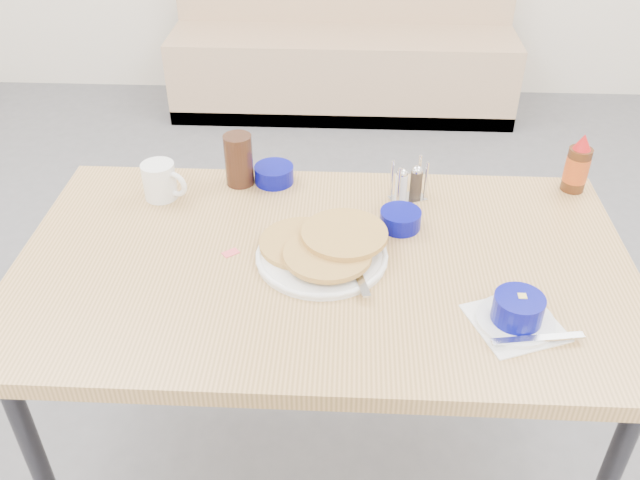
{
  "coord_description": "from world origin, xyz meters",
  "views": [
    {
      "loc": [
        0.05,
        -0.97,
        1.69
      ],
      "look_at": [
        -0.01,
        0.24,
        0.82
      ],
      "focal_mm": 38.0,
      "sensor_mm": 36.0,
      "label": 1
    }
  ],
  "objects_px": {
    "creamer_bowl": "(274,174)",
    "syrup_bottle": "(577,166)",
    "dining_table": "(324,281)",
    "amber_tumbler": "(239,160)",
    "butter_bowl": "(400,219)",
    "pancake_plate": "(323,250)",
    "booth_bench": "(343,46)",
    "coffee_mug": "(161,181)",
    "grits_setting": "(517,313)",
    "condiment_caddy": "(408,186)"
  },
  "relations": [
    {
      "from": "creamer_bowl",
      "to": "syrup_bottle",
      "type": "bearing_deg",
      "value": 0.0
    },
    {
      "from": "dining_table",
      "to": "amber_tumbler",
      "type": "xyz_separation_m",
      "value": [
        -0.24,
        0.33,
        0.13
      ]
    },
    {
      "from": "creamer_bowl",
      "to": "butter_bowl",
      "type": "height_order",
      "value": "creamer_bowl"
    },
    {
      "from": "pancake_plate",
      "to": "syrup_bottle",
      "type": "bearing_deg",
      "value": 27.12
    },
    {
      "from": "booth_bench",
      "to": "coffee_mug",
      "type": "bearing_deg",
      "value": -100.59
    },
    {
      "from": "pancake_plate",
      "to": "butter_bowl",
      "type": "bearing_deg",
      "value": 35.98
    },
    {
      "from": "dining_table",
      "to": "creamer_bowl",
      "type": "relative_size",
      "value": 13.45
    },
    {
      "from": "booth_bench",
      "to": "butter_bowl",
      "type": "bearing_deg",
      "value": -85.73
    },
    {
      "from": "coffee_mug",
      "to": "butter_bowl",
      "type": "distance_m",
      "value": 0.62
    },
    {
      "from": "butter_bowl",
      "to": "syrup_bottle",
      "type": "xyz_separation_m",
      "value": [
        0.46,
        0.2,
        0.05
      ]
    },
    {
      "from": "butter_bowl",
      "to": "coffee_mug",
      "type": "bearing_deg",
      "value": 169.98
    },
    {
      "from": "grits_setting",
      "to": "amber_tumbler",
      "type": "distance_m",
      "value": 0.82
    },
    {
      "from": "amber_tumbler",
      "to": "syrup_bottle",
      "type": "relative_size",
      "value": 0.87
    },
    {
      "from": "pancake_plate",
      "to": "amber_tumbler",
      "type": "xyz_separation_m",
      "value": [
        -0.24,
        0.32,
        0.05
      ]
    },
    {
      "from": "creamer_bowl",
      "to": "syrup_bottle",
      "type": "distance_m",
      "value": 0.79
    },
    {
      "from": "syrup_bottle",
      "to": "amber_tumbler",
      "type": "bearing_deg",
      "value": -179.38
    },
    {
      "from": "amber_tumbler",
      "to": "syrup_bottle",
      "type": "bearing_deg",
      "value": 0.62
    },
    {
      "from": "booth_bench",
      "to": "creamer_bowl",
      "type": "relative_size",
      "value": 18.26
    },
    {
      "from": "dining_table",
      "to": "coffee_mug",
      "type": "relative_size",
      "value": 11.55
    },
    {
      "from": "booth_bench",
      "to": "amber_tumbler",
      "type": "distance_m",
      "value": 2.27
    },
    {
      "from": "syrup_bottle",
      "to": "condiment_caddy",
      "type": "bearing_deg",
      "value": -170.95
    },
    {
      "from": "grits_setting",
      "to": "amber_tumbler",
      "type": "xyz_separation_m",
      "value": [
        -0.63,
        0.52,
        0.04
      ]
    },
    {
      "from": "dining_table",
      "to": "condiment_caddy",
      "type": "height_order",
      "value": "condiment_caddy"
    },
    {
      "from": "booth_bench",
      "to": "butter_bowl",
      "type": "xyz_separation_m",
      "value": [
        0.18,
        -2.39,
        0.43
      ]
    },
    {
      "from": "amber_tumbler",
      "to": "syrup_bottle",
      "type": "xyz_separation_m",
      "value": [
        0.88,
        0.01,
        -0.0
      ]
    },
    {
      "from": "booth_bench",
      "to": "coffee_mug",
      "type": "relative_size",
      "value": 15.67
    },
    {
      "from": "pancake_plate",
      "to": "coffee_mug",
      "type": "xyz_separation_m",
      "value": [
        -0.43,
        0.24,
        0.03
      ]
    },
    {
      "from": "booth_bench",
      "to": "grits_setting",
      "type": "relative_size",
      "value": 8.24
    },
    {
      "from": "booth_bench",
      "to": "pancake_plate",
      "type": "distance_m",
      "value": 2.56
    },
    {
      "from": "coffee_mug",
      "to": "amber_tumbler",
      "type": "distance_m",
      "value": 0.21
    },
    {
      "from": "booth_bench",
      "to": "syrup_bottle",
      "type": "bearing_deg",
      "value": -73.74
    },
    {
      "from": "creamer_bowl",
      "to": "butter_bowl",
      "type": "distance_m",
      "value": 0.38
    },
    {
      "from": "pancake_plate",
      "to": "creamer_bowl",
      "type": "bearing_deg",
      "value": 114.01
    },
    {
      "from": "creamer_bowl",
      "to": "syrup_bottle",
      "type": "height_order",
      "value": "syrup_bottle"
    },
    {
      "from": "booth_bench",
      "to": "grits_setting",
      "type": "xyz_separation_m",
      "value": [
        0.39,
        -2.73,
        0.44
      ]
    },
    {
      "from": "grits_setting",
      "to": "creamer_bowl",
      "type": "height_order",
      "value": "grits_setting"
    },
    {
      "from": "butter_bowl",
      "to": "condiment_caddy",
      "type": "relative_size",
      "value": 0.9
    },
    {
      "from": "coffee_mug",
      "to": "amber_tumbler",
      "type": "bearing_deg",
      "value": 23.22
    },
    {
      "from": "coffee_mug",
      "to": "grits_setting",
      "type": "bearing_deg",
      "value": -28.21
    },
    {
      "from": "pancake_plate",
      "to": "syrup_bottle",
      "type": "height_order",
      "value": "syrup_bottle"
    },
    {
      "from": "booth_bench",
      "to": "condiment_caddy",
      "type": "relative_size",
      "value": 17.34
    },
    {
      "from": "coffee_mug",
      "to": "creamer_bowl",
      "type": "relative_size",
      "value": 1.16
    },
    {
      "from": "creamer_bowl",
      "to": "butter_bowl",
      "type": "relative_size",
      "value": 1.05
    },
    {
      "from": "grits_setting",
      "to": "dining_table",
      "type": "bearing_deg",
      "value": 154.1
    },
    {
      "from": "coffee_mug",
      "to": "pancake_plate",
      "type": "bearing_deg",
      "value": -29.15
    },
    {
      "from": "grits_setting",
      "to": "pancake_plate",
      "type": "bearing_deg",
      "value": 152.81
    },
    {
      "from": "pancake_plate",
      "to": "creamer_bowl",
      "type": "xyz_separation_m",
      "value": [
        -0.15,
        0.33,
        0.0
      ]
    },
    {
      "from": "dining_table",
      "to": "pancake_plate",
      "type": "bearing_deg",
      "value": 95.47
    },
    {
      "from": "grits_setting",
      "to": "creamer_bowl",
      "type": "relative_size",
      "value": 2.22
    },
    {
      "from": "coffee_mug",
      "to": "creamer_bowl",
      "type": "height_order",
      "value": "coffee_mug"
    }
  ]
}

